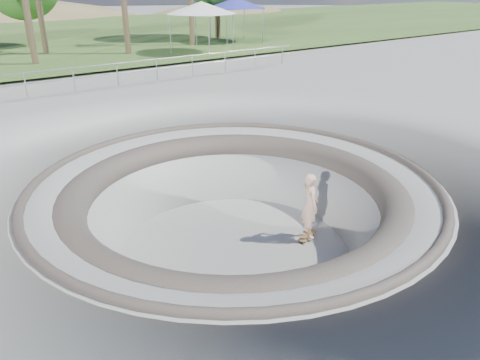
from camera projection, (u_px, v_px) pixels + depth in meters
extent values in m
plane|color=gray|center=(234.00, 183.00, 11.73)|extent=(180.00, 180.00, 0.00)
torus|color=gray|center=(235.00, 251.00, 12.52)|extent=(14.00, 14.00, 4.00)
cylinder|color=gray|center=(235.00, 250.00, 12.50)|extent=(6.60, 6.60, 0.10)
torus|color=#544B43|center=(234.00, 184.00, 11.73)|extent=(10.24, 10.24, 0.24)
torus|color=#544B43|center=(234.00, 199.00, 11.90)|extent=(8.91, 8.91, 0.81)
ellipsoid|color=brown|center=(26.00, 79.00, 63.60)|extent=(61.60, 44.00, 28.60)
ellipsoid|color=brown|center=(222.00, 50.00, 71.35)|extent=(42.00, 30.00, 19.50)
cylinder|color=gray|center=(72.00, 68.00, 20.15)|extent=(25.00, 0.05, 0.05)
cylinder|color=gray|center=(74.00, 78.00, 20.32)|extent=(25.00, 0.05, 0.05)
cube|color=olive|center=(308.00, 236.00, 12.94)|extent=(0.80, 0.45, 0.02)
cylinder|color=#B1B2B6|center=(308.00, 237.00, 12.95)|extent=(0.08, 0.16, 0.03)
cylinder|color=#B1B2B6|center=(308.00, 237.00, 12.95)|extent=(0.08, 0.16, 0.03)
cylinder|color=beige|center=(308.00, 237.00, 12.96)|extent=(0.07, 0.05, 0.06)
cylinder|color=beige|center=(308.00, 237.00, 12.96)|extent=(0.07, 0.05, 0.06)
cylinder|color=beige|center=(308.00, 237.00, 12.96)|extent=(0.07, 0.05, 0.06)
cylinder|color=beige|center=(308.00, 237.00, 12.96)|extent=(0.07, 0.05, 0.06)
imported|color=#E4AE94|center=(310.00, 205.00, 12.57)|extent=(0.66, 0.79, 1.85)
cylinder|color=gray|center=(195.00, 38.00, 28.24)|extent=(0.06, 0.06, 2.29)
cylinder|color=gray|center=(234.00, 35.00, 29.82)|extent=(0.06, 0.06, 2.29)
cylinder|color=gray|center=(171.00, 34.00, 30.40)|extent=(0.06, 0.06, 2.29)
cylinder|color=gray|center=(209.00, 31.00, 31.98)|extent=(0.06, 0.06, 2.29)
cube|color=white|center=(202.00, 14.00, 29.61)|extent=(4.14, 4.14, 0.08)
cone|color=white|center=(201.00, 7.00, 29.47)|extent=(5.62, 5.62, 0.73)
cylinder|color=gray|center=(231.00, 28.00, 33.46)|extent=(0.06, 0.06, 2.31)
cylinder|color=gray|center=(263.00, 26.00, 35.06)|extent=(0.06, 0.06, 2.31)
cylinder|color=gray|center=(209.00, 25.00, 35.64)|extent=(0.06, 0.06, 2.31)
cylinder|color=gray|center=(240.00, 23.00, 37.24)|extent=(0.06, 0.06, 2.31)
cube|color=#2F33AC|center=(236.00, 8.00, 34.85)|extent=(3.61, 3.61, 0.08)
cone|color=#2F33AC|center=(236.00, 3.00, 34.70)|extent=(6.16, 6.16, 0.74)
cylinder|color=brown|center=(26.00, 15.00, 32.13)|extent=(0.44, 0.44, 4.47)
cylinder|color=brown|center=(217.00, 2.00, 36.83)|extent=(0.44, 0.44, 5.62)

